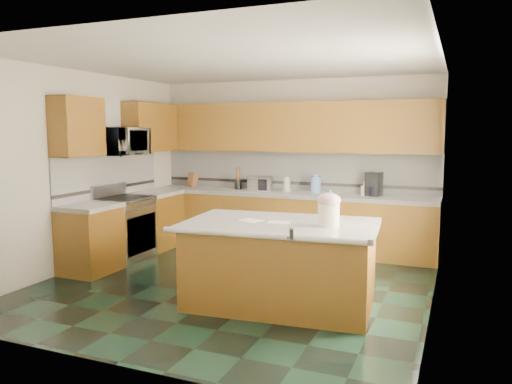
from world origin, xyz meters
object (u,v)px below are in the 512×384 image
at_px(treat_jar, 329,215).
at_px(island_base, 280,266).
at_px(island_top, 281,225).
at_px(soap_bottle_island, 330,205).
at_px(toaster_oven, 260,184).
at_px(knife_block, 193,180).
at_px(coffee_maker, 374,184).

bearing_deg(treat_jar, island_base, 152.52).
bearing_deg(island_top, soap_bottle_island, 28.93).
bearing_deg(island_base, island_top, -95.03).
relative_size(island_base, toaster_oven, 5.12).
distance_m(island_top, toaster_oven, 2.81).
xyz_separation_m(island_top, knife_block, (-2.50, 2.51, 0.15)).
xyz_separation_m(island_top, coffee_maker, (0.57, 2.54, 0.21)).
distance_m(treat_jar, toaster_oven, 3.11).
relative_size(island_top, toaster_oven, 5.39).
bearing_deg(island_base, coffee_maker, 72.31).
bearing_deg(toaster_oven, knife_block, 166.16).
bearing_deg(treat_jar, island_top, 152.52).
bearing_deg(island_base, treat_jar, -9.06).
bearing_deg(soap_bottle_island, coffee_maker, 63.12).
xyz_separation_m(soap_bottle_island, toaster_oven, (-1.71, 2.20, -0.05)).
relative_size(soap_bottle_island, knife_block, 1.34).
height_order(knife_block, toaster_oven, knife_block).
bearing_deg(island_base, soap_bottle_island, 28.93).
bearing_deg(coffee_maker, treat_jar, -80.09).
xyz_separation_m(toaster_oven, coffee_maker, (1.82, 0.03, 0.07)).
bearing_deg(island_top, treat_jar, -9.06).
bearing_deg(coffee_maker, island_base, -91.87).
distance_m(island_base, toaster_oven, 2.87).
bearing_deg(coffee_maker, toaster_oven, -168.26).
bearing_deg(treat_jar, knife_block, 116.50).
height_order(island_top, coffee_maker, coffee_maker).
height_order(island_base, soap_bottle_island, soap_bottle_island).
distance_m(island_top, treat_jar, 0.55).
xyz_separation_m(island_top, treat_jar, (0.53, -0.04, 0.15)).
relative_size(island_base, soap_bottle_island, 5.93).
bearing_deg(coffee_maker, knife_block, -168.65).
distance_m(island_top, soap_bottle_island, 0.59).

